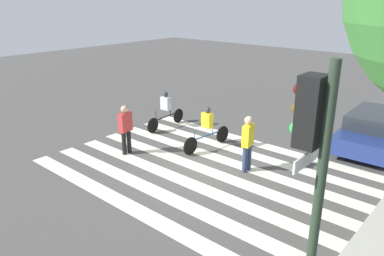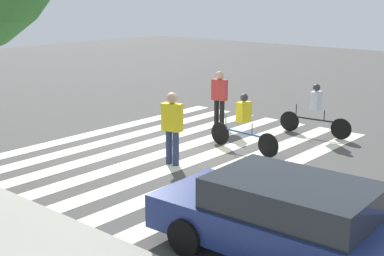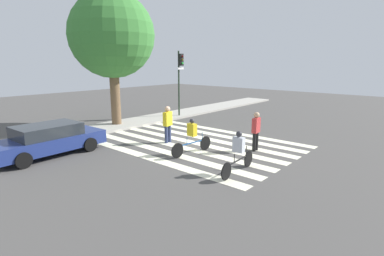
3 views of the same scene
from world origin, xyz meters
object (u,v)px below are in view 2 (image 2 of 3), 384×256
at_px(cyclist_near_curb, 315,108).
at_px(car_parked_silver_sedan, 292,220).
at_px(cyclist_far_lane, 244,120).
at_px(pedestrian_adult_blue_shirt, 172,124).
at_px(pedestrian_adult_tall_backpack, 219,95).

distance_m(cyclist_near_curb, car_parked_silver_sedan, 8.29).
bearing_deg(cyclist_far_lane, cyclist_near_curb, -98.54).
distance_m(pedestrian_adult_blue_shirt, cyclist_far_lane, 2.28).
distance_m(pedestrian_adult_tall_backpack, cyclist_far_lane, 2.97).
bearing_deg(car_parked_silver_sedan, pedestrian_adult_tall_backpack, -47.31).
relative_size(pedestrian_adult_tall_backpack, cyclist_near_curb, 0.78).
bearing_deg(cyclist_far_lane, pedestrian_adult_blue_shirt, 78.36).
relative_size(pedestrian_adult_blue_shirt, cyclist_far_lane, 0.78).
xyz_separation_m(cyclist_far_lane, car_parked_silver_sedan, (-4.24, 4.65, -0.15)).
xyz_separation_m(cyclist_near_curb, car_parked_silver_sedan, (-3.56, 7.48, -0.15)).
height_order(pedestrian_adult_blue_shirt, cyclist_near_curb, pedestrian_adult_blue_shirt).
bearing_deg(car_parked_silver_sedan, cyclist_far_lane, -50.00).
distance_m(pedestrian_adult_tall_backpack, pedestrian_adult_blue_shirt, 4.38).
height_order(pedestrian_adult_tall_backpack, cyclist_far_lane, pedestrian_adult_tall_backpack).
bearing_deg(pedestrian_adult_tall_backpack, cyclist_far_lane, -46.39).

